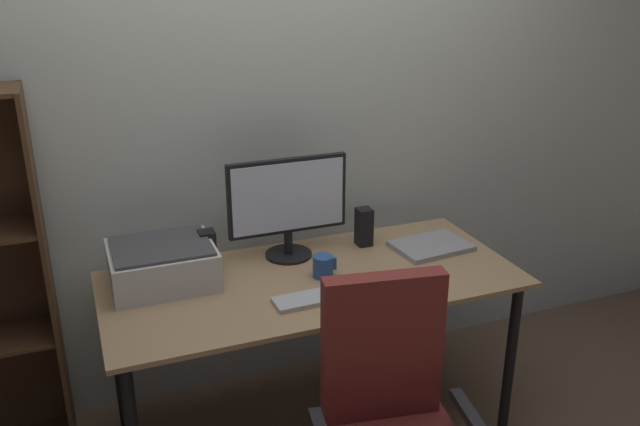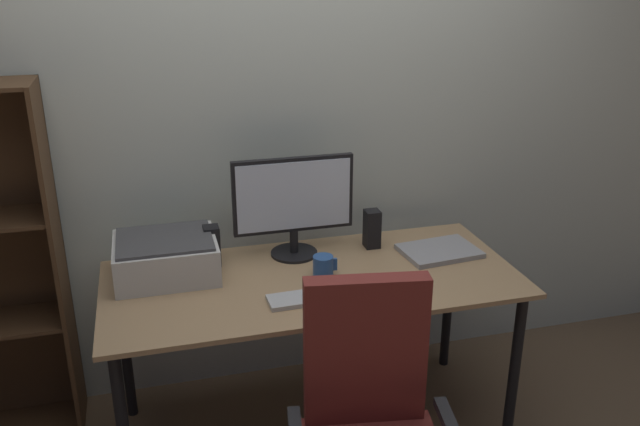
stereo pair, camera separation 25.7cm
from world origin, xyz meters
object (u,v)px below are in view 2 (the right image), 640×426
at_px(desk, 313,294).
at_px(printer, 166,257).
at_px(monitor, 293,201).
at_px(mouse, 368,288).
at_px(speaker_right, 372,229).
at_px(keyboard, 307,298).
at_px(laptop, 439,251).
at_px(coffee_mug, 323,266).
at_px(speaker_left, 212,246).

relative_size(desk, printer, 4.13).
bearing_deg(monitor, mouse, -63.94).
relative_size(monitor, mouse, 5.31).
relative_size(mouse, speaker_right, 0.56).
bearing_deg(keyboard, desk, 67.11).
bearing_deg(laptop, keyboard, -164.21).
distance_m(desk, monitor, 0.40).
height_order(monitor, printer, monitor).
distance_m(laptop, speaker_right, 0.31).
distance_m(desk, coffee_mug, 0.13).
relative_size(monitor, speaker_right, 3.00).
height_order(desk, keyboard, keyboard).
xyz_separation_m(mouse, printer, (-0.73, 0.34, 0.06)).
height_order(keyboard, laptop, laptop).
bearing_deg(monitor, keyboard, -96.50).
relative_size(coffee_mug, printer, 0.24).
distance_m(keyboard, coffee_mug, 0.21).
relative_size(keyboard, coffee_mug, 2.97).
xyz_separation_m(keyboard, speaker_left, (-0.30, 0.40, 0.08)).
bearing_deg(keyboard, laptop, 19.70).
height_order(monitor, speaker_right, monitor).
bearing_deg(laptop, speaker_right, 145.51).
bearing_deg(laptop, desk, -178.06).
distance_m(mouse, speaker_right, 0.43).
bearing_deg(desk, monitor, 95.67).
height_order(keyboard, coffee_mug, coffee_mug).
distance_m(monitor, printer, 0.56).
xyz_separation_m(speaker_left, printer, (-0.19, -0.05, -0.00)).
bearing_deg(printer, laptop, -4.64).
distance_m(monitor, keyboard, 0.47).
height_order(speaker_left, speaker_right, same).
bearing_deg(keyboard, speaker_left, 125.28).
xyz_separation_m(desk, mouse, (0.17, -0.17, 0.09)).
relative_size(speaker_left, printer, 0.43).
bearing_deg(speaker_right, speaker_left, 180.00).
relative_size(mouse, laptop, 0.30).
distance_m(keyboard, printer, 0.61).
xyz_separation_m(keyboard, coffee_mug, (0.11, 0.17, 0.04)).
xyz_separation_m(laptop, speaker_left, (-0.96, 0.14, 0.07)).
relative_size(speaker_left, speaker_right, 1.00).
distance_m(mouse, laptop, 0.48).
bearing_deg(monitor, desk, -84.33).
relative_size(monitor, laptop, 1.59).
bearing_deg(mouse, speaker_right, 74.11).
xyz_separation_m(keyboard, laptop, (0.65, 0.26, 0.00)).
bearing_deg(monitor, speaker_right, -1.30).
xyz_separation_m(monitor, keyboard, (-0.05, -0.41, -0.24)).
xyz_separation_m(laptop, printer, (-1.14, 0.09, 0.07)).
height_order(desk, laptop, laptop).
relative_size(desk, keyboard, 5.69).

